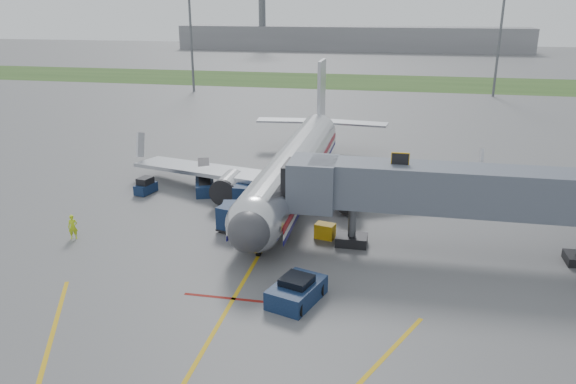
% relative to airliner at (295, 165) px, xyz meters
% --- Properties ---
extents(ground, '(400.00, 400.00, 0.00)m').
position_rel_airliner_xyz_m(ground, '(-0.00, -15.25, -2.65)').
color(ground, '#565659').
rests_on(ground, ground).
extents(grass_strip, '(300.00, 25.00, 0.01)m').
position_rel_airliner_xyz_m(grass_strip, '(-0.00, 74.75, -2.64)').
color(grass_strip, '#2D4C1E').
rests_on(grass_strip, ground).
extents(apron_markings, '(21.52, 50.00, 0.01)m').
position_rel_airliner_xyz_m(apron_markings, '(-0.00, -22.65, -2.64)').
color(apron_markings, gold).
rests_on(apron_markings, ground).
extents(airliner, '(32.10, 35.67, 10.25)m').
position_rel_airliner_xyz_m(airliner, '(0.00, 0.00, 0.00)').
color(airliner, silver).
rests_on(airliner, ground).
extents(jet_bridge, '(25.30, 4.00, 6.90)m').
position_rel_airliner_xyz_m(jet_bridge, '(12.86, -10.25, 1.82)').
color(jet_bridge, slate).
rests_on(jet_bridge, ground).
extents(light_mast_left, '(2.00, 0.44, 20.40)m').
position_rel_airliner_xyz_m(light_mast_left, '(-30.00, 54.75, 8.13)').
color(light_mast_left, '#595B60').
rests_on(light_mast_left, ground).
extents(light_mast_right, '(2.00, 0.44, 20.40)m').
position_rel_airliner_xyz_m(light_mast_right, '(25.00, 59.75, 8.13)').
color(light_mast_right, '#595B60').
rests_on(light_mast_right, ground).
extents(distant_terminal, '(120.00, 14.00, 8.00)m').
position_rel_airliner_xyz_m(distant_terminal, '(-10.00, 154.75, 1.35)').
color(distant_terminal, slate).
rests_on(distant_terminal, ground).
extents(pushback_tug, '(3.25, 4.16, 1.52)m').
position_rel_airliner_xyz_m(pushback_tug, '(3.64, -18.75, -2.01)').
color(pushback_tug, '#0C1C35').
rests_on(pushback_tug, ground).
extents(baggage_tug, '(1.55, 2.32, 1.49)m').
position_rel_airliner_xyz_m(baggage_tug, '(-13.11, -2.71, -1.99)').
color(baggage_tug, '#0C1C35').
rests_on(baggage_tug, ground).
extents(baggage_cart_a, '(1.82, 1.82, 1.90)m').
position_rel_airliner_xyz_m(baggage_cart_a, '(-3.45, -4.36, -1.68)').
color(baggage_cart_a, '#0C1C35').
rests_on(baggage_cart_a, ground).
extents(baggage_cart_b, '(2.25, 2.25, 1.97)m').
position_rel_airliner_xyz_m(baggage_cart_b, '(-3.00, -9.46, -1.64)').
color(baggage_cart_b, '#0C1C35').
rests_on(baggage_cart_b, ground).
extents(baggage_cart_c, '(2.13, 2.13, 1.97)m').
position_rel_airliner_xyz_m(baggage_cart_c, '(-3.00, -8.90, -1.64)').
color(baggage_cart_c, '#0C1C35').
rests_on(baggage_cart_c, ground).
extents(belt_loader, '(2.95, 5.09, 2.41)m').
position_rel_airliner_xyz_m(belt_loader, '(-8.12, -1.12, -2.05)').
color(belt_loader, '#0C1C35').
rests_on(belt_loader, ground).
extents(ground_power_cart, '(1.56, 1.21, 1.11)m').
position_rel_airliner_xyz_m(ground_power_cart, '(4.00, -9.45, -2.10)').
color(ground_power_cart, '#CE950C').
rests_on(ground_power_cart, ground).
extents(ramp_worker, '(0.78, 0.66, 1.82)m').
position_rel_airliner_xyz_m(ramp_worker, '(-13.86, -13.17, -1.74)').
color(ramp_worker, '#BDE01A').
rests_on(ramp_worker, ground).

